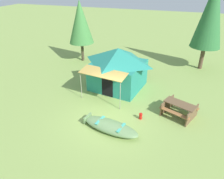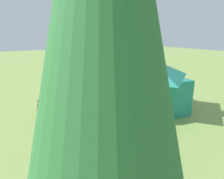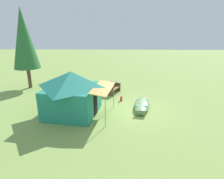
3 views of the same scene
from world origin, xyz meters
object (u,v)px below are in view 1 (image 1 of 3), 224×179
beached_rowboat (110,126)px  pine_tree_back_right (212,12)px  canvas_cabin_tent (118,68)px  fuel_can (141,116)px  picnic_table (179,108)px  pine_tree_back_left (80,22)px  cooler_box (123,93)px

beached_rowboat → pine_tree_back_right: size_ratio=0.45×
canvas_cabin_tent → fuel_can: canvas_cabin_tent is taller
picnic_table → pine_tree_back_right: size_ratio=0.30×
canvas_cabin_tent → fuel_can: (2.27, -3.09, -1.25)m
picnic_table → pine_tree_back_left: 10.87m
picnic_table → fuel_can: bearing=-152.7°
picnic_table → fuel_can: size_ratio=6.25×
pine_tree_back_left → beached_rowboat: bearing=-56.4°
pine_tree_back_left → pine_tree_back_right: 10.05m
fuel_can → pine_tree_back_right: size_ratio=0.05×
fuel_can → beached_rowboat: bearing=-131.7°
fuel_can → pine_tree_back_left: bearing=134.3°
cooler_box → fuel_can: (1.61, -2.11, -0.01)m
cooler_box → pine_tree_back_right: 8.91m
fuel_can → pine_tree_back_right: (3.13, 8.37, 4.21)m
cooler_box → fuel_can: 2.66m
beached_rowboat → cooler_box: 3.52m
beached_rowboat → pine_tree_back_left: bearing=123.6°
picnic_table → pine_tree_back_left: (-8.64, 5.94, 2.86)m
canvas_cabin_tent → pine_tree_back_right: bearing=44.4°
canvas_cabin_tent → cooler_box: canvas_cabin_tent is taller
canvas_cabin_tent → cooler_box: size_ratio=9.22×
cooler_box → pine_tree_back_right: pine_tree_back_right is taller
cooler_box → beached_rowboat: bearing=-83.9°
pine_tree_back_right → picnic_table: bearing=-99.6°
beached_rowboat → canvas_cabin_tent: 4.75m
fuel_can → pine_tree_back_right: bearing=69.5°
canvas_cabin_tent → picnic_table: bearing=-27.0°
picnic_table → cooler_box: (-3.49, 1.14, -0.31)m
beached_rowboat → picnic_table: picnic_table is taller
beached_rowboat → pine_tree_back_right: pine_tree_back_right is taller
beached_rowboat → pine_tree_back_left: size_ratio=0.61×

